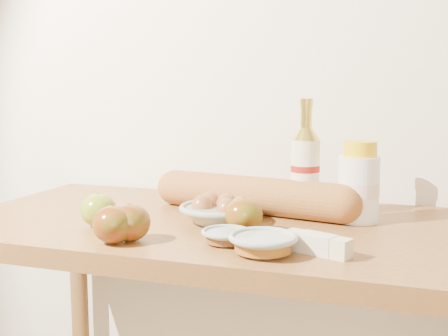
{
  "coord_description": "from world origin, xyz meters",
  "views": [
    {
      "loc": [
        0.37,
        0.06,
        1.19
      ],
      "look_at": [
        0.0,
        1.15,
        1.02
      ],
      "focal_mm": 45.0,
      "sensor_mm": 36.0,
      "label": 1
    }
  ],
  "objects_px": {
    "cream_bottle": "(359,184)",
    "egg_bowl": "(220,211)",
    "table": "(228,276)",
    "bourbon_bottle": "(305,169)",
    "baguette": "(253,195)"
  },
  "relations": [
    {
      "from": "bourbon_bottle",
      "to": "egg_bowl",
      "type": "relative_size",
      "value": 1.28
    },
    {
      "from": "egg_bowl",
      "to": "baguette",
      "type": "distance_m",
      "value": 0.12
    },
    {
      "from": "table",
      "to": "cream_bottle",
      "type": "xyz_separation_m",
      "value": [
        0.26,
        0.09,
        0.2
      ]
    },
    {
      "from": "egg_bowl",
      "to": "baguette",
      "type": "bearing_deg",
      "value": 68.82
    },
    {
      "from": "bourbon_bottle",
      "to": "cream_bottle",
      "type": "relative_size",
      "value": 1.51
    },
    {
      "from": "table",
      "to": "bourbon_bottle",
      "type": "height_order",
      "value": "bourbon_bottle"
    },
    {
      "from": "cream_bottle",
      "to": "baguette",
      "type": "relative_size",
      "value": 0.34
    },
    {
      "from": "cream_bottle",
      "to": "egg_bowl",
      "type": "height_order",
      "value": "cream_bottle"
    },
    {
      "from": "bourbon_bottle",
      "to": "egg_bowl",
      "type": "bearing_deg",
      "value": -138.23
    },
    {
      "from": "bourbon_bottle",
      "to": "baguette",
      "type": "height_order",
      "value": "bourbon_bottle"
    },
    {
      "from": "table",
      "to": "cream_bottle",
      "type": "distance_m",
      "value": 0.35
    },
    {
      "from": "table",
      "to": "bourbon_bottle",
      "type": "xyz_separation_m",
      "value": [
        0.15,
        0.1,
        0.23
      ]
    },
    {
      "from": "cream_bottle",
      "to": "egg_bowl",
      "type": "distance_m",
      "value": 0.3
    },
    {
      "from": "bourbon_bottle",
      "to": "egg_bowl",
      "type": "distance_m",
      "value": 0.21
    },
    {
      "from": "table",
      "to": "baguette",
      "type": "height_order",
      "value": "baguette"
    }
  ]
}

